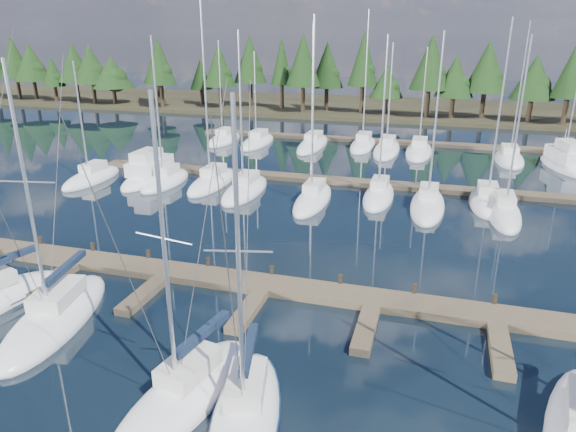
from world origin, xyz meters
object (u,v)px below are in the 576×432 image
(main_dock, at_px, (263,290))
(front_sailboat_4, at_px, (246,414))
(front_sailboat_2, at_px, (56,317))
(front_sailboat_3, at_px, (185,394))
(motor_yacht_left, at_px, (151,174))
(motor_yacht_right, at_px, (565,163))

(main_dock, xyz_separation_m, front_sailboat_4, (2.61, -9.43, 0.08))
(front_sailboat_2, height_order, front_sailboat_3, front_sailboat_2)
(front_sailboat_2, xyz_separation_m, motor_yacht_left, (-9.16, 24.45, 0.24))
(front_sailboat_2, bearing_deg, motor_yacht_right, 53.24)
(front_sailboat_2, relative_size, motor_yacht_right, 1.32)
(main_dock, distance_m, front_sailboat_4, 9.78)
(main_dock, xyz_separation_m, front_sailboat_3, (-0.05, -9.05, 0.08))
(front_sailboat_3, bearing_deg, front_sailboat_4, -8.01)
(main_dock, height_order, front_sailboat_3, front_sailboat_3)
(front_sailboat_4, xyz_separation_m, motor_yacht_left, (-20.58, 28.20, 0.23))
(front_sailboat_3, height_order, front_sailboat_4, front_sailboat_4)
(main_dock, xyz_separation_m, motor_yacht_right, (21.51, 34.92, 0.32))
(motor_yacht_right, bearing_deg, motor_yacht_left, -157.76)
(front_sailboat_3, distance_m, motor_yacht_left, 33.10)
(motor_yacht_right, bearing_deg, front_sailboat_3, -116.12)
(front_sailboat_4, distance_m, motor_yacht_right, 48.21)
(main_dock, distance_m, front_sailboat_2, 10.48)
(main_dock, relative_size, front_sailboat_2, 3.30)
(front_sailboat_2, height_order, motor_yacht_left, front_sailboat_2)
(motor_yacht_left, relative_size, motor_yacht_right, 0.95)
(front_sailboat_2, distance_m, front_sailboat_4, 12.02)
(main_dock, height_order, front_sailboat_4, front_sailboat_4)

